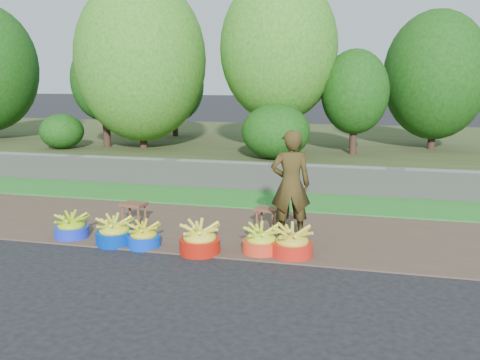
% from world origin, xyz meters
% --- Properties ---
extents(ground_plane, '(120.00, 120.00, 0.00)m').
position_xyz_m(ground_plane, '(0.00, 0.00, 0.00)').
color(ground_plane, black).
rests_on(ground_plane, ground).
extents(dirt_shoulder, '(80.00, 2.50, 0.02)m').
position_xyz_m(dirt_shoulder, '(0.00, 1.25, 0.01)').
color(dirt_shoulder, '#4C3A2D').
rests_on(dirt_shoulder, ground).
extents(grass_verge, '(80.00, 1.50, 0.04)m').
position_xyz_m(grass_verge, '(0.00, 3.25, 0.02)').
color(grass_verge, '#277A26').
rests_on(grass_verge, ground).
extents(retaining_wall, '(80.00, 0.35, 0.55)m').
position_xyz_m(retaining_wall, '(0.00, 4.10, 0.28)').
color(retaining_wall, gray).
rests_on(retaining_wall, ground).
extents(earth_bank, '(80.00, 10.00, 0.50)m').
position_xyz_m(earth_bank, '(0.00, 9.00, 0.25)').
color(earth_bank, '#3A431F').
rests_on(earth_bank, ground).
extents(vegetation, '(33.45, 5.33, 4.22)m').
position_xyz_m(vegetation, '(1.09, 6.63, 2.46)').
color(vegetation, '#311F18').
rests_on(vegetation, earth_bank).
extents(basin_a, '(0.47, 0.47, 0.35)m').
position_xyz_m(basin_a, '(-2.21, 0.31, 0.16)').
color(basin_a, '#162DD8').
rests_on(basin_a, ground).
extents(basin_b, '(0.50, 0.50, 0.37)m').
position_xyz_m(basin_b, '(-1.50, 0.21, 0.17)').
color(basin_b, '#002FA4').
rests_on(basin_b, ground).
extents(basin_c, '(0.44, 0.44, 0.33)m').
position_xyz_m(basin_c, '(-1.07, 0.19, 0.15)').
color(basin_c, '#0537D3').
rests_on(basin_c, ground).
extents(basin_d, '(0.53, 0.53, 0.39)m').
position_xyz_m(basin_d, '(-0.27, 0.14, 0.18)').
color(basin_d, '#AB160B').
rests_on(basin_d, ground).
extents(basin_e, '(0.48, 0.48, 0.36)m').
position_xyz_m(basin_e, '(0.49, 0.33, 0.16)').
color(basin_e, red).
rests_on(basin_e, ground).
extents(basin_f, '(0.52, 0.52, 0.39)m').
position_xyz_m(basin_f, '(0.89, 0.29, 0.17)').
color(basin_f, red).
rests_on(basin_f, ground).
extents(stool_left, '(0.39, 0.32, 0.32)m').
position_xyz_m(stool_left, '(-1.68, 1.18, 0.27)').
color(stool_left, brown).
rests_on(stool_left, dirt_shoulder).
extents(stool_right, '(0.38, 0.32, 0.29)m').
position_xyz_m(stool_right, '(0.33, 1.47, 0.25)').
color(stool_right, brown).
rests_on(stool_right, dirt_shoulder).
extents(vendor_woman, '(0.62, 0.49, 1.51)m').
position_xyz_m(vendor_woman, '(0.75, 1.03, 0.77)').
color(vendor_woman, black).
rests_on(vendor_woman, dirt_shoulder).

